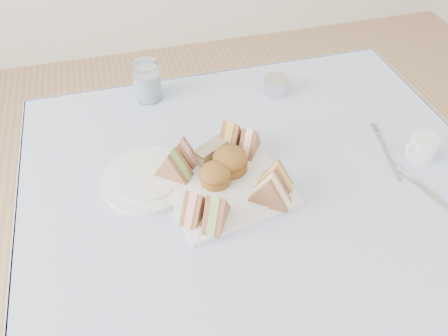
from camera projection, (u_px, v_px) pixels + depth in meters
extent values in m
cube|color=brown|center=(261.00, 295.00, 1.16)|extent=(0.90, 0.90, 0.74)
cube|color=#A8BFEA|center=(272.00, 206.00, 0.90)|extent=(1.02, 1.02, 0.01)
cube|color=silver|center=(224.00, 182.00, 0.93)|extent=(0.29, 0.29, 0.01)
cylinder|color=#915923|center=(215.00, 174.00, 0.91)|extent=(0.08, 0.08, 0.05)
cylinder|color=#915923|center=(230.00, 160.00, 0.94)|extent=(0.10, 0.10, 0.05)
cube|color=#C7BA8F|center=(211.00, 152.00, 0.97)|extent=(0.09, 0.07, 0.04)
cylinder|color=silver|center=(147.00, 179.00, 0.94)|extent=(0.22, 0.22, 0.01)
cylinder|color=white|center=(147.00, 81.00, 1.12)|extent=(0.09, 0.09, 0.10)
cylinder|color=silver|center=(276.00, 87.00, 1.16)|extent=(0.09, 0.09, 0.04)
cube|color=silver|center=(431.00, 195.00, 0.92)|extent=(0.07, 0.20, 0.00)
cube|color=silver|center=(388.00, 156.00, 1.00)|extent=(0.04, 0.16, 0.00)
cylinder|color=silver|center=(422.00, 147.00, 0.98)|extent=(0.06, 0.06, 0.05)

